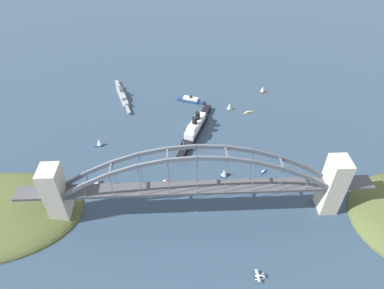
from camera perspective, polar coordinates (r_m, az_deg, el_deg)
ground_plane at (r=291.39m, az=0.72°, el=-11.40°), size 1400.00×1400.00×0.00m
harbor_arch_bridge at (r=268.77m, az=0.77°, el=-7.44°), size 287.39×18.41×69.64m
ocean_liner at (r=367.38m, az=0.57°, el=2.91°), size 43.21×95.55×21.63m
naval_cruiser at (r=438.22m, az=-11.89°, el=8.23°), size 29.41×80.57×17.03m
harbor_ferry_steamer at (r=421.51m, az=-0.26°, el=7.71°), size 34.05×17.79×8.13m
seaplane_taxiing_near_bridge at (r=260.72m, az=11.36°, el=-21.36°), size 7.96×9.52×4.84m
small_boat_0 at (r=313.69m, az=-11.74°, el=-7.43°), size 3.16×6.88×2.40m
small_boat_1 at (r=317.85m, az=5.57°, el=-4.87°), size 9.36×7.37×9.58m
small_boat_2 at (r=323.53m, az=-16.04°, el=-6.56°), size 10.12×8.91×2.35m
small_boat_3 at (r=314.25m, az=-4.84°, el=-6.41°), size 9.45×3.88×2.28m
small_boat_4 at (r=329.91m, az=12.17°, el=-4.60°), size 7.86×6.57×2.24m
small_boat_5 at (r=407.09m, az=9.59°, el=5.50°), size 12.03×6.10×2.20m
small_boat_6 at (r=407.44m, az=6.47°, el=6.54°), size 8.70×7.40×10.24m
small_boat_7 at (r=448.97m, az=12.07°, el=9.27°), size 9.25×5.69×9.74m
small_boat_8 at (r=363.55m, az=-15.66°, el=0.38°), size 10.07×6.48×9.79m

